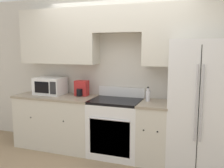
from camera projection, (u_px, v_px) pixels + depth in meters
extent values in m
plane|color=#937A5B|center=(105.00, 162.00, 3.81)|extent=(12.00, 12.00, 0.00)
cube|color=beige|center=(119.00, 73.00, 4.23)|extent=(8.00, 0.06, 2.60)
cube|color=beige|center=(59.00, 37.00, 4.30)|extent=(1.38, 0.33, 0.92)
cube|color=beige|center=(119.00, 19.00, 3.90)|extent=(0.80, 0.33, 0.41)
cube|color=beige|center=(187.00, 35.00, 3.60)|extent=(1.25, 0.33, 0.92)
cube|color=beige|center=(57.00, 122.00, 4.37)|extent=(1.38, 0.62, 0.87)
cube|color=gray|center=(56.00, 96.00, 4.30)|extent=(1.41, 0.64, 0.03)
sphere|color=black|center=(31.00, 118.00, 4.17)|extent=(0.03, 0.03, 0.03)
sphere|color=black|center=(64.00, 121.00, 3.96)|extent=(0.03, 0.03, 0.03)
cube|color=beige|center=(154.00, 133.00, 3.80)|extent=(0.43, 0.62, 0.87)
cube|color=gray|center=(155.00, 104.00, 3.74)|extent=(0.46, 0.64, 0.03)
sphere|color=black|center=(144.00, 130.00, 3.53)|extent=(0.03, 0.03, 0.03)
sphere|color=black|center=(157.00, 132.00, 3.47)|extent=(0.03, 0.03, 0.03)
cube|color=white|center=(116.00, 129.00, 4.01)|extent=(0.80, 0.62, 0.87)
cube|color=black|center=(109.00, 138.00, 3.73)|extent=(0.64, 0.01, 0.56)
cube|color=black|center=(116.00, 101.00, 3.94)|extent=(0.80, 0.62, 0.04)
cube|color=white|center=(121.00, 92.00, 4.19)|extent=(0.80, 0.04, 0.16)
cylinder|color=silver|center=(109.00, 120.00, 3.67)|extent=(0.64, 0.02, 0.02)
cube|color=white|center=(199.00, 104.00, 3.58)|extent=(0.81, 0.73, 1.84)
cube|color=black|center=(199.00, 110.00, 3.24)|extent=(0.01, 0.01, 1.69)
cylinder|color=#B7B7BC|center=(196.00, 104.00, 3.22)|extent=(0.02, 0.02, 1.01)
cylinder|color=#B7B7BC|center=(202.00, 104.00, 3.19)|extent=(0.02, 0.02, 1.01)
cube|color=white|center=(50.00, 86.00, 4.40)|extent=(0.50, 0.37, 0.30)
cube|color=black|center=(42.00, 87.00, 4.24)|extent=(0.28, 0.01, 0.19)
cube|color=#262628|center=(53.00, 88.00, 4.17)|extent=(0.11, 0.01, 0.21)
cylinder|color=silver|center=(148.00, 96.00, 3.84)|extent=(0.07, 0.07, 0.16)
cylinder|color=silver|center=(148.00, 89.00, 3.82)|extent=(0.03, 0.03, 0.04)
cylinder|color=black|center=(148.00, 87.00, 3.82)|extent=(0.03, 0.03, 0.02)
cube|color=#B22323|center=(82.00, 88.00, 4.28)|extent=(0.22, 0.15, 0.26)
cylinder|color=black|center=(80.00, 92.00, 4.21)|extent=(0.10, 0.10, 0.12)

